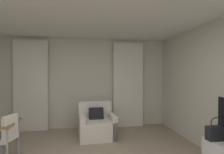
{
  "coord_description": "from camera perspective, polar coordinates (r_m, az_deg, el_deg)",
  "views": [
    {
      "loc": [
        -0.0,
        -2.47,
        1.56
      ],
      "look_at": [
        0.65,
        1.48,
        1.5
      ],
      "focal_mm": 29.68,
      "sensor_mm": 36.0,
      "label": 1
    }
  ],
  "objects": [
    {
      "name": "desk_chair",
      "position": [
        3.74,
        -30.55,
        -17.42
      ],
      "size": [
        0.48,
        0.48,
        0.88
      ],
      "color": "gray",
      "rests_on": "ground"
    },
    {
      "name": "wall_window",
      "position": [
        5.5,
        -9.34,
        -1.87
      ],
      "size": [
        5.12,
        0.06,
        2.6
      ],
      "color": "beige",
      "rests_on": "ground"
    },
    {
      "name": "handbag_primary",
      "position": [
        3.49,
        29.42,
        -14.68
      ],
      "size": [
        0.3,
        0.14,
        0.37
      ],
      "color": "black",
      "rests_on": "tv_console"
    },
    {
      "name": "armchair",
      "position": [
        4.75,
        -4.72,
        -14.7
      ],
      "size": [
        0.9,
        0.86,
        0.85
      ],
      "color": "silver",
      "rests_on": "ground"
    },
    {
      "name": "curtain_left_panel",
      "position": [
        5.55,
        -23.7,
        -2.42
      ],
      "size": [
        0.9,
        0.06,
        2.5
      ],
      "color": "silver",
      "rests_on": "ground"
    },
    {
      "name": "curtain_right_panel",
      "position": [
        5.55,
        5.02,
        -2.35
      ],
      "size": [
        0.9,
        0.06,
        2.5
      ],
      "color": "silver",
      "rests_on": "ground"
    }
  ]
}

